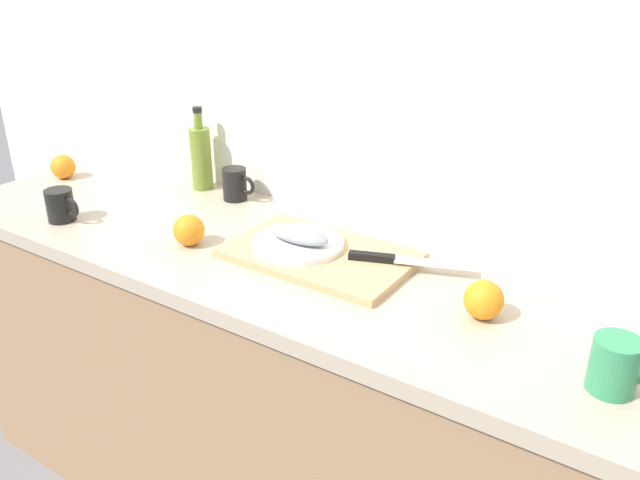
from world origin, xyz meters
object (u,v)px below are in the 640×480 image
at_px(olive_oil_bottle, 201,157).
at_px(orange_0, 189,230).
at_px(coffee_mug_1, 235,184).
at_px(fish_fillet, 298,235).
at_px(chef_knife, 394,259).
at_px(coffee_mug_2, 61,205).
at_px(cutting_board, 320,255).
at_px(white_plate, 298,244).
at_px(coffee_mug_0, 616,366).

bearing_deg(olive_oil_bottle, orange_0, -51.69).
distance_m(olive_oil_bottle, coffee_mug_1, 0.16).
distance_m(fish_fillet, chef_knife, 0.25).
bearing_deg(chef_knife, coffee_mug_2, 174.38).
distance_m(coffee_mug_2, orange_0, 0.41).
relative_size(cutting_board, white_plate, 1.98).
bearing_deg(orange_0, coffee_mug_0, -1.59).
bearing_deg(cutting_board, orange_0, -159.88).
xyz_separation_m(cutting_board, coffee_mug_1, (-0.43, 0.19, 0.04)).
relative_size(chef_knife, coffee_mug_0, 2.29).
bearing_deg(coffee_mug_2, coffee_mug_0, 2.10).
height_order(coffee_mug_1, coffee_mug_2, coffee_mug_1).
height_order(cutting_board, orange_0, orange_0).
relative_size(cutting_board, orange_0, 5.60).
height_order(fish_fillet, olive_oil_bottle, olive_oil_bottle).
relative_size(white_plate, chef_knife, 0.81).
distance_m(chef_knife, coffee_mug_2, 0.94).
bearing_deg(orange_0, chef_knife, 17.95).
relative_size(olive_oil_bottle, coffee_mug_0, 2.10).
bearing_deg(orange_0, coffee_mug_2, -168.69).
bearing_deg(coffee_mug_2, chef_knife, 15.04).
relative_size(fish_fillet, coffee_mug_0, 1.39).
distance_m(coffee_mug_1, orange_0, 0.33).
xyz_separation_m(coffee_mug_0, orange_0, (-1.03, 0.03, -0.01)).
distance_m(chef_knife, orange_0, 0.53).
height_order(white_plate, olive_oil_bottle, olive_oil_bottle).
bearing_deg(coffee_mug_0, white_plate, 169.79).
bearing_deg(olive_oil_bottle, coffee_mug_2, -109.41).
bearing_deg(coffee_mug_1, cutting_board, -24.06).
distance_m(cutting_board, olive_oil_bottle, 0.63).
bearing_deg(chef_knife, coffee_mug_1, 145.71).
height_order(cutting_board, fish_fillet, fish_fillet).
xyz_separation_m(cutting_board, coffee_mug_2, (-0.73, -0.20, 0.04)).
bearing_deg(coffee_mug_0, coffee_mug_1, 163.39).
distance_m(olive_oil_bottle, coffee_mug_2, 0.44).
relative_size(white_plate, coffee_mug_0, 1.85).
xyz_separation_m(chef_knife, olive_oil_bottle, (-0.76, 0.17, 0.07)).
bearing_deg(orange_0, white_plate, 22.50).
relative_size(fish_fillet, olive_oil_bottle, 0.66).
relative_size(chef_knife, orange_0, 3.49).
bearing_deg(cutting_board, fish_fillet, -171.43).
distance_m(coffee_mug_0, coffee_mug_2, 1.44).
height_order(coffee_mug_2, orange_0, coffee_mug_2).
relative_size(coffee_mug_2, orange_0, 1.43).
distance_m(chef_knife, olive_oil_bottle, 0.79).
bearing_deg(coffee_mug_1, coffee_mug_0, -16.61).
xyz_separation_m(chef_knife, coffee_mug_2, (-0.91, -0.24, 0.02)).
xyz_separation_m(fish_fillet, chef_knife, (0.24, 0.05, -0.02)).
bearing_deg(orange_0, olive_oil_bottle, 128.31).
height_order(cutting_board, chef_knife, chef_knife).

